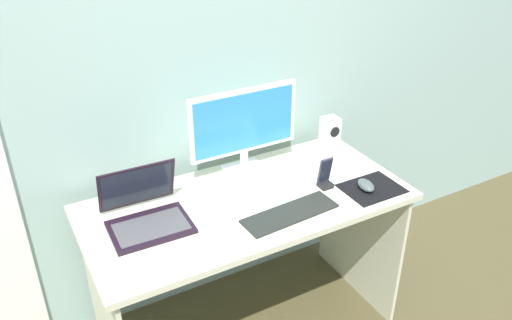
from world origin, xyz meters
TOP-DOWN VIEW (x-y plane):
  - wall_back at (0.00, 0.41)m, footprint 6.00×0.04m
  - desk at (0.00, 0.00)m, footprint 1.36×0.64m
  - monitor at (0.10, 0.22)m, footprint 0.51×0.14m
  - speaker_right at (0.58, 0.23)m, footprint 0.08×0.08m
  - laptop at (-0.42, 0.05)m, footprint 0.31×0.29m
  - keyboard_external at (0.10, -0.18)m, footprint 0.41×0.15m
  - mousepad at (0.51, -0.18)m, footprint 0.25×0.20m
  - mouse at (0.48, -0.17)m, footprint 0.08×0.11m
  - phone_in_dock at (0.34, -0.07)m, footprint 0.06×0.05m

SIDE VIEW (x-z plane):
  - desk at x=0.00m, z-range 0.21..0.97m
  - mousepad at x=0.51m, z-range 0.75..0.76m
  - keyboard_external at x=0.10m, z-range 0.75..0.76m
  - mouse at x=0.48m, z-range 0.76..0.79m
  - laptop at x=-0.42m, z-range 0.69..0.91m
  - phone_in_dock at x=0.34m, z-range 0.73..0.87m
  - speaker_right at x=0.58m, z-range 0.75..0.91m
  - monitor at x=0.10m, z-range 0.78..1.17m
  - wall_back at x=0.00m, z-range 0.00..2.50m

